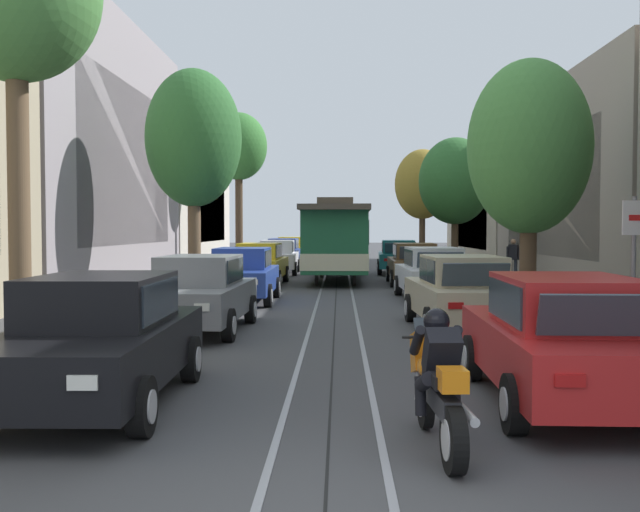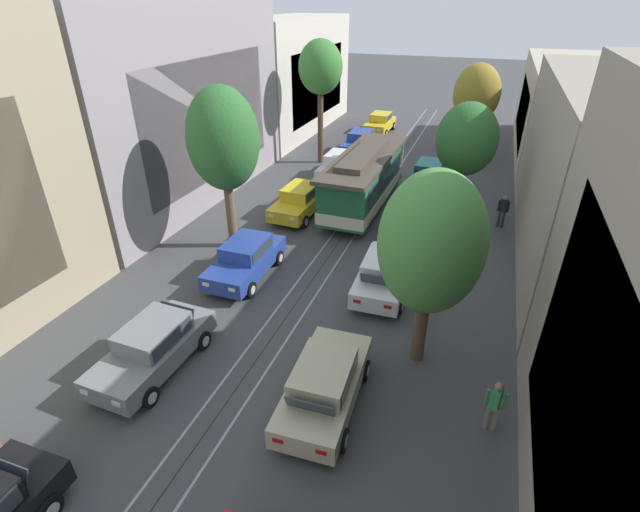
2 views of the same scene
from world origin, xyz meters
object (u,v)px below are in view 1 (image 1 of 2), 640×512
parked_car_white_fifth_left (277,257)px  motorcycle_with_rider (439,384)px  parked_car_yellow_far_left (291,249)px  street_tree_kerb_left_mid (239,148)px  parked_car_red_near_right (564,340)px  street_sign_post (634,267)px  cable_car_trolley (337,240)px  street_tree_kerb_right_fourth (422,185)px  parked_car_blue_sixth_left (283,253)px  parked_car_black_near_left (99,339)px  street_tree_kerb_left_second (194,140)px  parked_car_brown_fourth_right (414,264)px  parked_car_blue_mid_left (242,275)px  street_tree_kerb_right_second (529,148)px  pedestrian_on_right_pavement (513,257)px  parked_car_yellow_fourth_left (259,264)px  parked_car_grey_second_left (199,293)px  parked_car_teal_fifth_right (398,257)px  parked_car_beige_second_right (461,292)px  parked_car_white_mid_right (433,273)px

parked_car_white_fifth_left → motorcycle_with_rider: parked_car_white_fifth_left is taller
parked_car_yellow_far_left → street_tree_kerb_left_mid: (-2.01, -9.43, 5.38)m
parked_car_red_near_right → street_sign_post: (1.37, 1.33, 0.82)m
street_sign_post → cable_car_trolley: bearing=102.7°
street_tree_kerb_right_fourth → motorcycle_with_rider: (-3.64, -32.91, -3.91)m
parked_car_blue_sixth_left → parked_car_yellow_far_left: bearing=89.9°
parked_car_blue_sixth_left → street_tree_kerb_right_fourth: (7.69, 0.68, 3.76)m
parked_car_black_near_left → motorcycle_with_rider: 4.26m
parked_car_yellow_far_left → street_tree_kerb_left_second: 23.04m
parked_car_white_fifth_left → parked_car_brown_fourth_right: bearing=-46.7°
parked_car_blue_mid_left → street_tree_kerb_right_second: 8.69m
parked_car_black_near_left → cable_car_trolley: bearing=82.0°
parked_car_red_near_right → pedestrian_on_right_pavement: bearing=78.0°
street_sign_post → parked_car_red_near_right: bearing=-135.8°
parked_car_white_fifth_left → street_tree_kerb_left_second: 11.53m
street_tree_kerb_right_second → parked_car_yellow_fourth_left: bearing=130.5°
street_tree_kerb_left_second → parked_car_yellow_far_left: bearing=85.9°
parked_car_blue_sixth_left → pedestrian_on_right_pavement: 14.22m
parked_car_grey_second_left → motorcycle_with_rider: bearing=-63.7°
parked_car_brown_fourth_right → parked_car_teal_fifth_right: bearing=90.7°
parked_car_blue_mid_left → parked_car_teal_fifth_right: (5.61, 13.07, 0.00)m
parked_car_white_fifth_left → street_sign_post: size_ratio=1.68×
motorcycle_with_rider → parked_car_teal_fifth_right: bearing=86.2°
street_tree_kerb_left_second → street_tree_kerb_right_second: 10.60m
parked_car_beige_second_right → parked_car_yellow_fourth_left: bearing=115.1°
parked_car_yellow_far_left → street_tree_kerb_left_second: bearing=-94.1°
parked_car_teal_fifth_right → street_tree_kerb_left_second: (-7.45, -10.91, 4.19)m
parked_car_grey_second_left → parked_car_teal_fifth_right: (5.71, 18.97, 0.00)m
parked_car_black_near_left → street_tree_kerb_right_second: street_tree_kerb_right_second is taller
parked_car_black_near_left → parked_car_red_near_right: size_ratio=1.00×
parked_car_black_near_left → parked_car_brown_fourth_right: bearing=72.8°
street_tree_kerb_right_second → motorcycle_with_rider: (-3.77, -11.12, -3.51)m
parked_car_yellow_fourth_left → pedestrian_on_right_pavement: size_ratio=2.57×
parked_car_brown_fourth_right → street_sign_post: (1.25, -17.27, 0.82)m
street_tree_kerb_right_second → parked_car_blue_mid_left: bearing=160.7°
parked_car_grey_second_left → parked_car_red_near_right: (5.67, -6.07, 0.00)m
street_tree_kerb_right_fourth → motorcycle_with_rider: 33.34m
parked_car_beige_second_right → parked_car_blue_sixth_left: bearing=103.3°
parked_car_black_near_left → street_tree_kerb_left_mid: 28.04m
parked_car_red_near_right → street_tree_kerb_right_second: street_tree_kerb_right_second is taller
parked_car_red_near_right → parked_car_white_mid_right: bearing=89.7°
parked_car_blue_mid_left → parked_car_black_near_left: bearing=-90.5°
street_tree_kerb_left_second → street_sign_post: street_tree_kerb_left_second is taller
parked_car_blue_sixth_left → street_sign_post: size_ratio=1.69×
parked_car_grey_second_left → street_tree_kerb_left_mid: size_ratio=0.55×
pedestrian_on_right_pavement → parked_car_white_fifth_left: bearing=156.9°
parked_car_black_near_left → parked_car_teal_fifth_right: same height
parked_car_yellow_fourth_left → street_sign_post: 18.59m
parked_car_yellow_far_left → parked_car_black_near_left: bearing=-89.8°
parked_car_blue_sixth_left → street_sign_post: street_sign_post is taller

